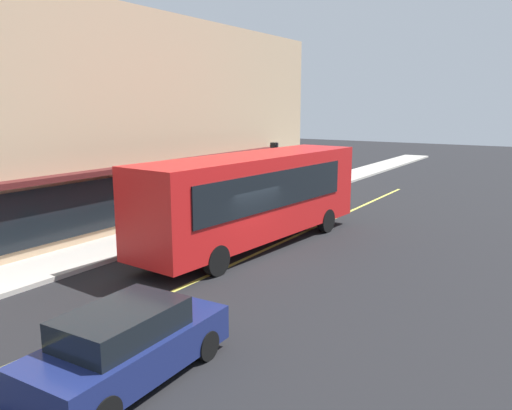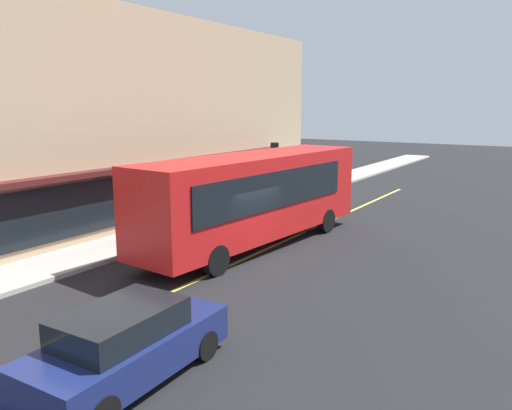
% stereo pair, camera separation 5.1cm
% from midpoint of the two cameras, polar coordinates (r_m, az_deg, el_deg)
% --- Properties ---
extents(ground, '(120.00, 120.00, 0.00)m').
position_cam_midpoint_polar(ground, '(17.94, -1.38, -6.09)').
color(ground, black).
extents(sidewalk, '(80.00, 2.44, 0.15)m').
position_cam_midpoint_polar(sidewalk, '(20.91, -12.52, -3.64)').
color(sidewalk, '#B2ADA3').
rests_on(sidewalk, ground).
extents(lane_centre_stripe, '(36.00, 0.16, 0.01)m').
position_cam_midpoint_polar(lane_centre_stripe, '(17.94, -1.39, -6.07)').
color(lane_centre_stripe, '#D8D14C').
rests_on(lane_centre_stripe, ground).
extents(storefront_building, '(27.69, 10.00, 9.29)m').
position_cam_midpoint_polar(storefront_building, '(25.93, -19.38, 9.03)').
color(storefront_building, tan).
rests_on(storefront_building, ground).
extents(bus, '(11.29, 3.37, 3.50)m').
position_cam_midpoint_polar(bus, '(19.20, -0.12, 1.16)').
color(bus, red).
rests_on(bus, ground).
extents(traffic_light, '(0.30, 0.52, 3.20)m').
position_cam_midpoint_polar(traffic_light, '(27.52, 2.05, 5.32)').
color(traffic_light, '#2D2D33').
rests_on(traffic_light, sidewalk).
extents(car_navy, '(4.35, 1.96, 1.52)m').
position_cam_midpoint_polar(car_navy, '(10.52, -14.38, -14.96)').
color(car_navy, navy).
rests_on(car_navy, ground).
extents(pedestrian_near_storefront, '(0.34, 0.34, 1.81)m').
position_cam_midpoint_polar(pedestrian_near_storefront, '(27.85, 0.29, 2.73)').
color(pedestrian_near_storefront, black).
rests_on(pedestrian_near_storefront, sidewalk).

